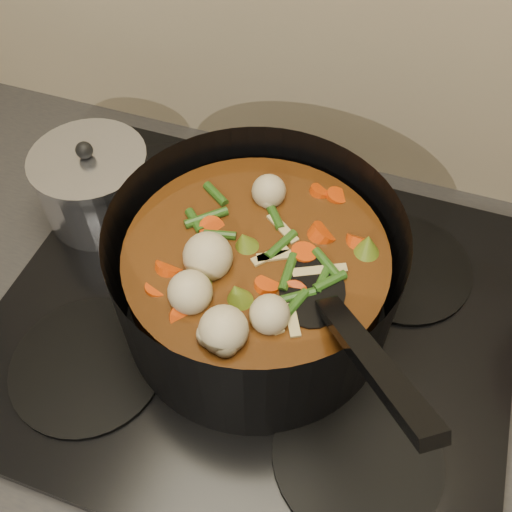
% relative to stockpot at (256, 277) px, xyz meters
% --- Properties ---
extents(counter, '(2.64, 0.64, 0.91)m').
position_rel_stockpot_xyz_m(counter, '(-0.00, -0.00, -0.55)').
color(counter, brown).
rests_on(counter, ground).
extents(stovetop, '(0.62, 0.54, 0.03)m').
position_rel_stockpot_xyz_m(stovetop, '(-0.00, -0.00, -0.08)').
color(stovetop, black).
rests_on(stovetop, counter).
extents(stockpot, '(0.42, 0.42, 0.24)m').
position_rel_stockpot_xyz_m(stockpot, '(0.00, 0.00, 0.00)').
color(stockpot, black).
rests_on(stockpot, stovetop).
extents(saucepan, '(0.15, 0.15, 0.13)m').
position_rel_stockpot_xyz_m(saucepan, '(-0.26, 0.09, -0.02)').
color(saucepan, silver).
rests_on(saucepan, stovetop).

